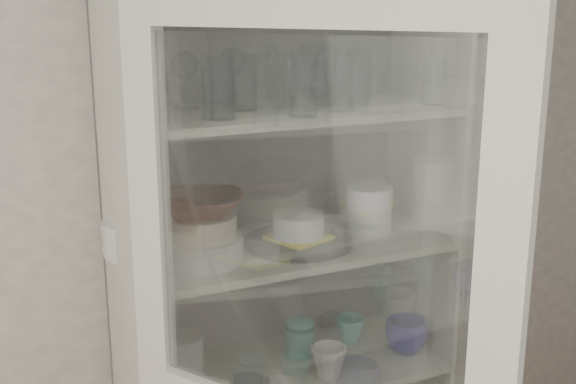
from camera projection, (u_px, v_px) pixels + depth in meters
name	position (u px, v px, depth m)	size (l,w,h in m)	color
wall_back	(199.00, 218.00, 2.24)	(3.60, 0.02, 2.60)	#9B9992
pantry_cabinet	(279.00, 333.00, 2.27)	(1.00, 0.45, 2.10)	silver
tumbler_0	(156.00, 98.00, 1.75)	(0.06, 0.06, 0.12)	silver
tumbler_1	(218.00, 88.00, 1.82)	(0.08, 0.08, 0.16)	silver
tumbler_2	(223.00, 94.00, 1.81)	(0.06, 0.06, 0.13)	silver
tumbler_3	(304.00, 87.00, 1.87)	(0.08, 0.08, 0.15)	silver
tumbler_4	(342.00, 85.00, 1.95)	(0.07, 0.07, 0.15)	silver
tumbler_5	(359.00, 88.00, 1.95)	(0.06, 0.06, 0.13)	silver
tumbler_6	(434.00, 81.00, 2.08)	(0.07, 0.07, 0.14)	silver
tumbler_7	(143.00, 88.00, 1.85)	(0.07, 0.07, 0.15)	silver
tumbler_8	(145.00, 86.00, 1.86)	(0.08, 0.08, 0.16)	silver
tumbler_9	(243.00, 82.00, 1.97)	(0.08, 0.08, 0.15)	silver
tumbler_10	(321.00, 82.00, 2.08)	(0.07, 0.07, 0.14)	silver
tumbler_11	(345.00, 78.00, 2.11)	(0.07, 0.07, 0.15)	silver
goblet_0	(185.00, 78.00, 2.00)	(0.08, 0.08, 0.17)	silver
goblet_1	(233.00, 74.00, 2.03)	(0.08, 0.08, 0.18)	silver
goblet_2	(358.00, 67.00, 2.24)	(0.08, 0.08, 0.19)	silver
goblet_3	(327.00, 70.00, 2.20)	(0.08, 0.08, 0.18)	silver
plate_stack_front	(201.00, 249.00, 1.97)	(0.24, 0.24, 0.07)	silver
plate_stack_back	(143.00, 236.00, 2.04)	(0.23, 0.23, 0.10)	silver
cream_bowl	(200.00, 226.00, 1.96)	(0.20, 0.20, 0.06)	beige
terracotta_bowl	(200.00, 205.00, 1.94)	(0.24, 0.24, 0.06)	#502517
glass_platter	(299.00, 242.00, 2.11)	(0.32, 0.32, 0.02)	silver
yellow_trivet	(299.00, 237.00, 2.11)	(0.15, 0.15, 0.01)	yellow
white_ramekin	(299.00, 225.00, 2.10)	(0.15, 0.15, 0.07)	silver
grey_bowl_stack	(369.00, 209.00, 2.24)	(0.14, 0.14, 0.14)	silver
mug_blue	(406.00, 335.00, 2.32)	(0.14, 0.14, 0.11)	navy
mug_teal	(350.00, 330.00, 2.38)	(0.10, 0.10, 0.09)	#187E77
mug_white	(329.00, 362.00, 2.15)	(0.11, 0.11, 0.10)	silver
teal_jar	(300.00, 339.00, 2.29)	(0.09, 0.09, 0.11)	#187E77
white_canister	(184.00, 358.00, 2.13)	(0.12, 0.12, 0.14)	silver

